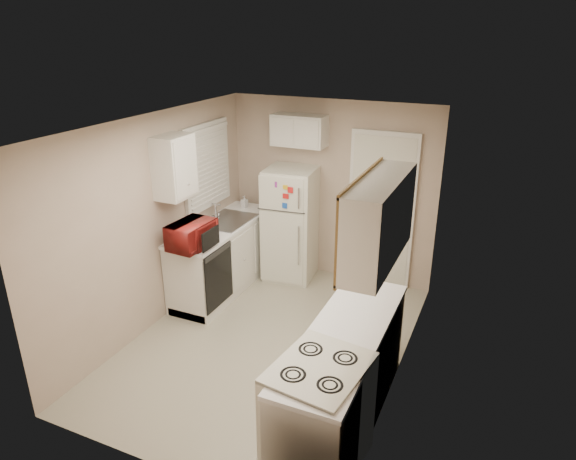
% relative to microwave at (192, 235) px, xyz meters
% --- Properties ---
extents(floor, '(3.80, 3.80, 0.00)m').
position_rel_microwave_xyz_m(floor, '(1.03, -0.14, -1.05)').
color(floor, '#BCB69E').
rests_on(floor, ground).
extents(ceiling, '(3.80, 3.80, 0.00)m').
position_rel_microwave_xyz_m(ceiling, '(1.03, -0.14, 1.35)').
color(ceiling, white).
rests_on(ceiling, floor).
extents(wall_left, '(3.80, 3.80, 0.00)m').
position_rel_microwave_xyz_m(wall_left, '(-0.37, -0.14, 0.15)').
color(wall_left, '#B8A28E').
rests_on(wall_left, floor).
extents(wall_right, '(3.80, 3.80, 0.00)m').
position_rel_microwave_xyz_m(wall_right, '(2.43, -0.14, 0.15)').
color(wall_right, '#B8A28E').
rests_on(wall_right, floor).
extents(wall_back, '(2.80, 2.80, 0.00)m').
position_rel_microwave_xyz_m(wall_back, '(1.03, 1.76, 0.15)').
color(wall_back, '#B8A28E').
rests_on(wall_back, floor).
extents(wall_front, '(2.80, 2.80, 0.00)m').
position_rel_microwave_xyz_m(wall_front, '(1.03, -2.04, 0.15)').
color(wall_front, '#B8A28E').
rests_on(wall_front, floor).
extents(left_counter, '(0.60, 1.80, 0.90)m').
position_rel_microwave_xyz_m(left_counter, '(-0.07, 0.76, -0.60)').
color(left_counter, silver).
rests_on(left_counter, floor).
extents(dishwasher, '(0.03, 0.58, 0.72)m').
position_rel_microwave_xyz_m(dishwasher, '(0.22, 0.16, -0.56)').
color(dishwasher, black).
rests_on(dishwasher, floor).
extents(sink, '(0.54, 0.74, 0.16)m').
position_rel_microwave_xyz_m(sink, '(-0.07, 0.91, -0.19)').
color(sink, gray).
rests_on(sink, left_counter).
extents(microwave, '(0.56, 0.33, 0.36)m').
position_rel_microwave_xyz_m(microwave, '(0.00, 0.00, 0.00)').
color(microwave, maroon).
rests_on(microwave, left_counter).
extents(soap_bottle, '(0.08, 0.09, 0.17)m').
position_rel_microwave_xyz_m(soap_bottle, '(-0.12, 1.45, -0.05)').
color(soap_bottle, white).
rests_on(soap_bottle, left_counter).
extents(window_blinds, '(0.10, 0.98, 1.08)m').
position_rel_microwave_xyz_m(window_blinds, '(-0.33, 0.91, 0.55)').
color(window_blinds, silver).
rests_on(window_blinds, wall_left).
extents(upper_cabinet_left, '(0.30, 0.45, 0.70)m').
position_rel_microwave_xyz_m(upper_cabinet_left, '(-0.22, 0.08, 0.75)').
color(upper_cabinet_left, silver).
rests_on(upper_cabinet_left, wall_left).
extents(refrigerator, '(0.69, 0.67, 1.53)m').
position_rel_microwave_xyz_m(refrigerator, '(0.59, 1.44, -0.28)').
color(refrigerator, silver).
rests_on(refrigerator, floor).
extents(cabinet_over_fridge, '(0.70, 0.30, 0.40)m').
position_rel_microwave_xyz_m(cabinet_over_fridge, '(0.63, 1.61, 0.95)').
color(cabinet_over_fridge, silver).
rests_on(cabinet_over_fridge, wall_back).
extents(interior_door, '(0.86, 0.06, 2.08)m').
position_rel_microwave_xyz_m(interior_door, '(1.73, 1.72, -0.03)').
color(interior_door, silver).
rests_on(interior_door, floor).
extents(right_counter, '(0.60, 2.00, 0.90)m').
position_rel_microwave_xyz_m(right_counter, '(2.13, -0.94, -0.60)').
color(right_counter, silver).
rests_on(right_counter, floor).
extents(stove, '(0.72, 0.85, 0.94)m').
position_rel_microwave_xyz_m(stove, '(2.11, -1.49, -0.58)').
color(stove, silver).
rests_on(stove, floor).
extents(upper_cabinet_right, '(0.30, 1.20, 0.70)m').
position_rel_microwave_xyz_m(upper_cabinet_right, '(2.28, -0.64, 0.75)').
color(upper_cabinet_right, silver).
rests_on(upper_cabinet_right, wall_right).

